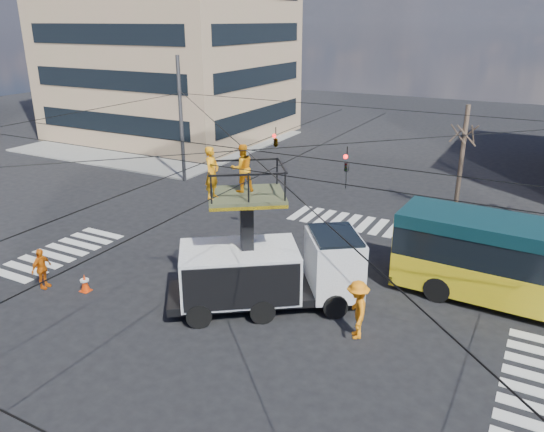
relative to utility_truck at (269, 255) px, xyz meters
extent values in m
plane|color=black|center=(-0.70, -0.37, -2.03)|extent=(120.00, 120.00, 0.00)
cube|color=slate|center=(-21.70, 20.63, -1.97)|extent=(18.00, 18.00, 0.12)
cube|color=black|center=(-22.70, 15.63, 0.31)|extent=(15.30, 0.12, 1.50)
cube|color=black|center=(-13.70, 23.63, 0.31)|extent=(0.12, 13.60, 1.50)
cube|color=black|center=(-22.70, 15.63, 3.64)|extent=(15.30, 0.12, 1.50)
cube|color=black|center=(-13.70, 23.63, 3.64)|extent=(0.12, 13.60, 1.50)
cube|color=black|center=(-22.70, 15.63, 6.97)|extent=(15.30, 0.12, 1.50)
cube|color=black|center=(-13.70, 23.63, 6.97)|extent=(0.12, 13.60, 1.50)
cylinder|color=#2D2D30|center=(-12.70, 11.63, 1.97)|extent=(0.24, 0.24, 8.00)
cylinder|color=black|center=(-0.70, 11.63, 3.67)|extent=(24.00, 0.03, 0.03)
cylinder|color=black|center=(-12.70, -0.37, 3.67)|extent=(0.03, 24.00, 0.03)
cylinder|color=black|center=(-0.70, -0.37, 3.87)|extent=(24.02, 24.02, 0.03)
cylinder|color=black|center=(-0.70, -0.37, 3.87)|extent=(24.02, 24.02, 0.03)
cylinder|color=black|center=(-0.70, -1.57, 3.57)|extent=(24.00, 0.03, 0.03)
cylinder|color=black|center=(-0.70, 0.83, 3.57)|extent=(24.00, 0.03, 0.03)
cylinder|color=black|center=(-1.90, -0.37, 3.47)|extent=(0.03, 24.00, 0.03)
cylinder|color=black|center=(0.50, -0.37, 3.47)|extent=(0.03, 24.00, 0.03)
imported|color=black|center=(1.80, 2.63, 3.07)|extent=(0.16, 0.20, 1.00)
imported|color=black|center=(-2.20, 4.63, 3.32)|extent=(0.26, 1.24, 0.50)
cylinder|color=#382B21|center=(4.30, 13.13, 0.97)|extent=(0.24, 0.24, 6.00)
cube|color=black|center=(-0.16, -0.12, -1.48)|extent=(6.97, 5.86, 0.30)
cube|color=silver|center=(1.95, 1.40, -0.48)|extent=(2.86, 3.00, 2.20)
cube|color=black|center=(1.95, 1.40, 0.32)|extent=(2.64, 2.80, 0.80)
cube|color=silver|center=(-0.89, -0.64, -0.58)|extent=(4.87, 4.48, 1.80)
cylinder|color=black|center=(2.46, 0.34, -1.58)|extent=(0.94, 0.81, 0.90)
cylinder|color=black|center=(1.12, 2.21, -1.58)|extent=(0.94, 0.81, 0.90)
cylinder|color=black|center=(0.35, -1.17, -1.58)|extent=(0.94, 0.81, 0.90)
cylinder|color=black|center=(-0.99, 0.70, -1.58)|extent=(0.94, 0.81, 0.90)
cylinder|color=black|center=(-1.44, -2.45, -1.58)|extent=(0.94, 0.81, 0.90)
cylinder|color=black|center=(-2.78, -0.58, -1.58)|extent=(0.94, 0.81, 0.90)
cube|color=black|center=(-0.65, -0.47, 0.85)|extent=(0.63, 0.63, 2.95)
cube|color=#4B4D2E|center=(-0.65, -0.47, 2.32)|extent=(3.34, 3.22, 0.12)
cube|color=yellow|center=(-0.65, -0.47, 2.20)|extent=(3.34, 3.22, 0.12)
imported|color=#FF9D10|center=(-1.38, -1.42, 3.26)|extent=(0.48, 0.67, 1.75)
imported|color=#FF9D10|center=(-0.89, -0.31, 3.21)|extent=(0.99, 1.02, 1.66)
cube|color=yellow|center=(3.73, 4.50, -0.43)|extent=(0.36, 2.48, 2.80)
cube|color=black|center=(3.68, 4.50, -1.58)|extent=(0.27, 2.60, 0.30)
cube|color=gold|center=(3.83, 4.50, 0.82)|extent=(0.17, 1.60, 0.35)
cylinder|color=black|center=(5.42, 3.24, -1.53)|extent=(1.01, 0.35, 1.00)
cylinder|color=black|center=(5.53, 5.60, -1.53)|extent=(1.01, 0.35, 1.00)
cone|color=#E53A09|center=(-6.89, -2.47, -1.66)|extent=(0.36, 0.36, 0.73)
imported|color=orange|center=(-8.55, -3.03, -1.20)|extent=(0.52, 1.02, 1.66)
imported|color=orange|center=(3.55, -0.48, -1.00)|extent=(1.26, 1.52, 2.05)
camera|label=1|loc=(8.31, -15.30, 7.98)|focal=35.00mm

